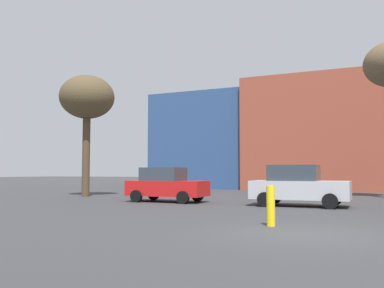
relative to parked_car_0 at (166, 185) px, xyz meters
The scene contains 5 objects.
ground_plane 11.66m from the parked_car_0, 45.65° to the right, with size 200.00×200.00×0.00m, color #38383A.
parked_car_0 is the anchor object (origin of this frame).
parked_car_1 6.67m from the parked_car_0, ahead, with size 4.26×2.09×1.85m.
bare_tree_1 8.81m from the parked_car_0, 163.22° to the left, with size 3.44×3.44×7.65m.
bollard_yellow_0 10.17m from the parked_car_0, 45.40° to the right, with size 0.24×0.24×1.15m, color yellow.
Camera 1 is at (1.80, -10.64, 1.54)m, focal length 38.76 mm.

